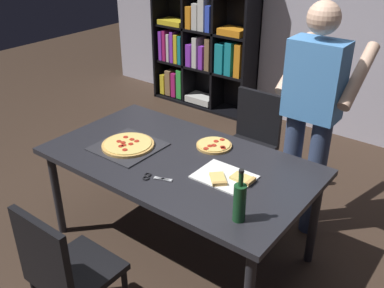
{
  "coord_description": "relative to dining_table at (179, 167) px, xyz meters",
  "views": [
    {
      "loc": [
        1.65,
        -2.0,
        2.22
      ],
      "look_at": [
        0.0,
        0.15,
        0.8
      ],
      "focal_mm": 40.9,
      "sensor_mm": 36.0,
      "label": 1
    }
  ],
  "objects": [
    {
      "name": "person_serving_pizza",
      "position": [
        0.59,
        0.78,
        0.31
      ],
      "size": [
        0.55,
        0.54,
        1.75
      ],
      "color": "#38476B",
      "rests_on": "ground_plane"
    },
    {
      "name": "kitchen_scissors",
      "position": [
        0.03,
        -0.29,
        0.07
      ],
      "size": [
        0.2,
        0.12,
        0.01
      ],
      "color": "silver",
      "rests_on": "dining_table"
    },
    {
      "name": "bookshelf",
      "position": [
        -1.53,
        2.38,
        0.24
      ],
      "size": [
        1.4,
        0.35,
        1.95
      ],
      "color": "black",
      "rests_on": "ground_plane"
    },
    {
      "name": "dining_table",
      "position": [
        0.0,
        0.0,
        0.0
      ],
      "size": [
        1.84,
        1.03,
        0.75
      ],
      "color": "#232328",
      "rests_on": "ground_plane"
    },
    {
      "name": "pizza_slices_on_towel",
      "position": [
        0.4,
        -0.02,
        0.07
      ],
      "size": [
        0.37,
        0.29,
        0.03
      ],
      "color": "white",
      "rests_on": "dining_table"
    },
    {
      "name": "ground_plane",
      "position": [
        0.0,
        0.0,
        -0.69
      ],
      "size": [
        12.0,
        12.0,
        0.0
      ],
      "primitive_type": "plane",
      "color": "#38281E"
    },
    {
      "name": "chair_near_camera",
      "position": [
        -0.0,
        -1.0,
        -0.17
      ],
      "size": [
        0.42,
        0.42,
        0.9
      ],
      "color": "black",
      "rests_on": "ground_plane"
    },
    {
      "name": "back_wall",
      "position": [
        0.0,
        2.6,
        0.71
      ],
      "size": [
        6.4,
        0.1,
        2.8
      ],
      "primitive_type": "cube",
      "color": "#BCB7C6",
      "rests_on": "ground_plane"
    },
    {
      "name": "chair_far_side",
      "position": [
        0.0,
        1.0,
        -0.17
      ],
      "size": [
        0.42,
        0.42,
        0.9
      ],
      "color": "black",
      "rests_on": "ground_plane"
    },
    {
      "name": "wine_bottle",
      "position": [
        0.68,
        -0.33,
        0.18
      ],
      "size": [
        0.07,
        0.07,
        0.32
      ],
      "color": "#194723",
      "rests_on": "dining_table"
    },
    {
      "name": "pepperoni_pizza_on_tray",
      "position": [
        -0.39,
        -0.09,
        0.08
      ],
      "size": [
        0.43,
        0.43,
        0.04
      ],
      "color": "#2D2D33",
      "rests_on": "dining_table"
    },
    {
      "name": "second_pizza_plain",
      "position": [
        0.09,
        0.29,
        0.08
      ],
      "size": [
        0.25,
        0.25,
        0.03
      ],
      "color": "tan",
      "rests_on": "dining_table"
    }
  ]
}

